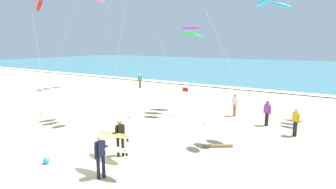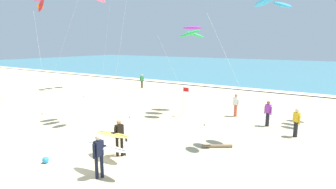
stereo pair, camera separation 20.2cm
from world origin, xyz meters
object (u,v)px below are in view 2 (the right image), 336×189
Objects in this scene: kite_arc_violet_extra at (193,32)px; lifeguard_flag at (184,98)px; surfer_trailing at (102,150)px; bystander_white_top at (236,105)px; surfer_lead at (116,135)px; bystander_yellow_top at (296,122)px; beach_ball at (46,160)px; bystander_green_top at (142,81)px; kite_arc_amber_close at (274,2)px; driftwood_log at (217,146)px; bystander_purple_top at (268,113)px; kite_delta_scarlet_distant at (40,5)px.

kite_arc_violet_extra is 2.96× the size of lifeguard_flag.
surfer_trailing reaches higher than bystander_white_top.
bystander_yellow_top is at bearing 49.95° from surfer_lead.
bystander_white_top is 12.63m from beach_ball.
bystander_white_top is 14.81m from bystander_green_top.
kite_arc_violet_extra is 3.90× the size of bystander_green_top.
beach_ball is (-7.23, -7.43, -6.80)m from kite_arc_amber_close.
kite_arc_violet_extra is 4.70m from lifeguard_flag.
kite_arc_amber_close reaches higher than surfer_trailing.
driftwood_log is (3.29, 3.57, -0.97)m from surfer_lead.
lifeguard_flag is at bearing -172.74° from bystander_purple_top.
surfer_trailing is 21.59m from bystander_green_top.
bystander_white_top is 1.06× the size of driftwood_log.
surfer_trailing is at bearing -109.51° from bystander_purple_top.
surfer_lead is 10.66m from kite_delta_scarlet_distant.
bystander_yellow_top is 1.06× the size of driftwood_log.
lifeguard_flag reaches higher than surfer_trailing.
beach_ball reaches higher than driftwood_log.
lifeguard_flag is (0.02, -1.17, -4.56)m from kite_arc_violet_extra.
surfer_trailing is at bearing -78.66° from lifeguard_flag.
beach_ball is at bearing -95.77° from lifeguard_flag.
bystander_purple_top is 5.22m from driftwood_log.
surfer_trailing is at bearing 9.68° from beach_ball.
kite_arc_violet_extra reaches higher than beach_ball.
kite_arc_violet_extra reaches higher than surfer_lead.
kite_delta_scarlet_distant is 10.05m from kite_arc_violet_extra.
bystander_purple_top is 1.06× the size of driftwood_log.
kite_arc_violet_extra is 9.10m from driftwood_log.
kite_arc_amber_close is 4.56× the size of bystander_purple_top.
kite_delta_scarlet_distant is 13.75m from kite_arc_amber_close.
lifeguard_flag reaches higher than bystander_purple_top.
bystander_green_top is at bearing 102.71° from kite_delta_scarlet_distant.
driftwood_log is at bearing -127.43° from bystander_yellow_top.
bystander_white_top is at bearing 125.03° from kite_arc_amber_close.
kite_delta_scarlet_distant reaches higher than bystander_yellow_top.
kite_arc_violet_extra is at bearing 128.76° from driftwood_log.
driftwood_log is at bearing -44.59° from lifeguard_flag.
kite_arc_violet_extra is at bearing 43.95° from kite_delta_scarlet_distant.
kite_arc_amber_close is 7.37m from kite_arc_violet_extra.
bystander_purple_top is 5.60m from lifeguard_flag.
bystander_yellow_top is (14.49, 5.21, -6.60)m from kite_delta_scarlet_distant.
surfer_trailing is 1.54× the size of driftwood_log.
surfer_trailing is at bearing -95.76° from bystander_white_top.
bystander_green_top is 19.38m from driftwood_log.
bystander_purple_top is at bearing -4.75° from kite_arc_violet_extra.
lifeguard_flag is at bearing 157.36° from kite_arc_amber_close.
kite_arc_amber_close reaches higher than beach_ball.
kite_delta_scarlet_distant reaches higher than lifeguard_flag.
beach_ball is 7.85m from driftwood_log.
surfer_trailing is at bearing -115.58° from driftwood_log.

